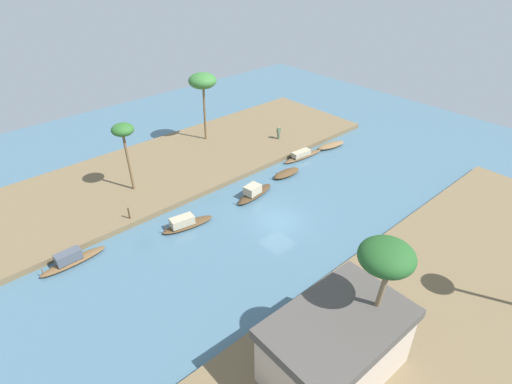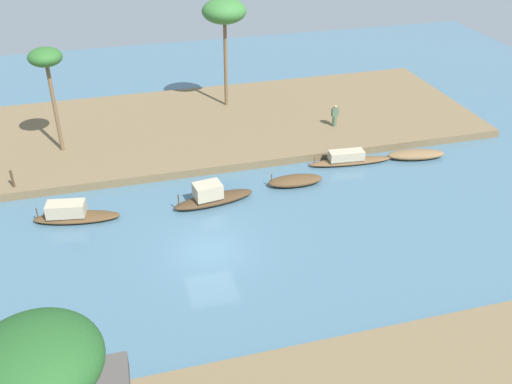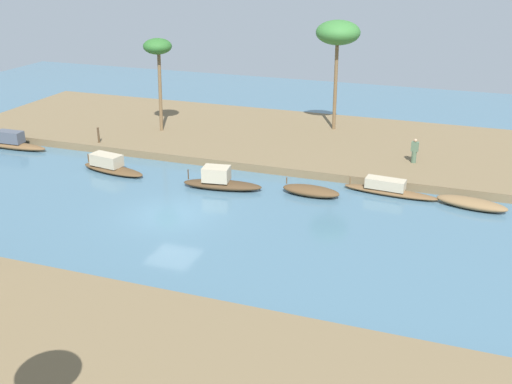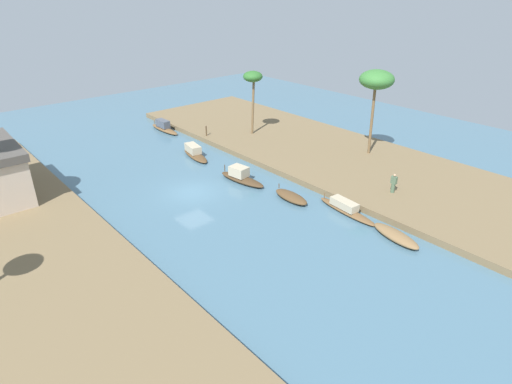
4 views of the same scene
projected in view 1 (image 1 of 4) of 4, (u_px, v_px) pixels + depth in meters
The scene contains 15 objects.
river_water at pixel (278, 221), 36.29m from camera, with size 72.66×72.66×0.00m, color #476B7F.
riverbank_left at pixel (185, 161), 45.24m from camera, with size 43.82×13.67×0.51m, color brown.
riverbank_right at pixel (434, 314), 27.08m from camera, with size 43.82×13.67×0.51m, color brown.
sampan_downstream_large at pixel (254, 193), 39.31m from camera, with size 4.77×1.85×1.32m.
sampan_midstream at pixel (331, 145), 48.46m from camera, with size 3.89×1.83×0.55m.
sampan_open_hull at pixel (72, 260), 31.31m from camera, with size 5.05×1.11×1.25m.
sampan_near_left_bank at pixel (186, 223), 35.26m from camera, with size 4.71×1.95×1.12m.
sampan_with_tall_canopy at pixel (287, 173), 42.86m from camera, with size 3.37×1.40×0.88m.
sampan_upstream_small at pixel (302, 155), 46.15m from camera, with size 5.46×1.38×0.92m.
person_on_near_bank at pixel (279, 133), 49.06m from camera, with size 0.46×0.31×1.55m.
mooring_post at pixel (129, 213), 35.42m from camera, with size 0.14×0.14×1.06m, color #4C3823.
palm_tree_left_near at pixel (202, 82), 45.73m from camera, with size 3.12×3.12×7.86m.
palm_tree_left_far at pixel (123, 132), 36.80m from camera, with size 2.02×2.02×6.63m.
palm_tree_right_short at pixel (386, 259), 20.35m from camera, with size 2.85×2.85×8.23m.
riverside_building at pixel (336, 346), 22.22m from camera, with size 7.96×5.27×4.14m.
Camera 1 is at (21.13, 20.57, 21.39)m, focal length 29.16 mm.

